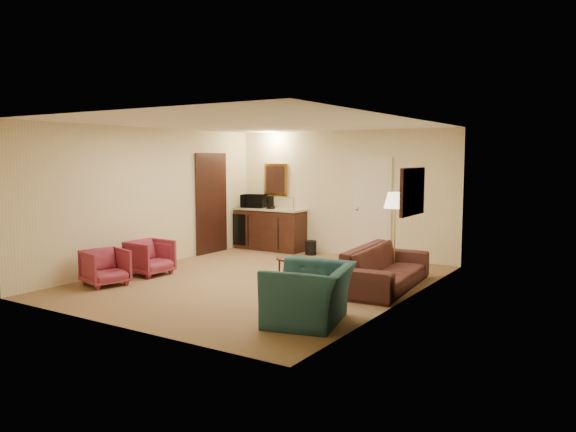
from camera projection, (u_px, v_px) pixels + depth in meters
name	position (u px, v px, depth m)	size (l,w,h in m)	color
ground	(260.00, 281.00, 9.35)	(6.00, 6.00, 0.00)	olive
room_walls	(280.00, 176.00, 9.87)	(5.02, 6.01, 2.61)	beige
wetbar_cabinet	(270.00, 229.00, 12.47)	(1.64, 0.58, 0.92)	#361E11
sofa	(385.00, 260.00, 8.81)	(2.23, 0.65, 0.87)	black
teal_armchair	(310.00, 284.00, 6.94)	(1.11, 0.72, 0.97)	#1D414A
rose_chair_near	(150.00, 256.00, 9.80)	(0.66, 0.62, 0.68)	#973142
rose_chair_far	(105.00, 265.00, 8.99)	(0.63, 0.59, 0.64)	#973142
coffee_table	(296.00, 271.00, 9.16)	(0.71, 0.48, 0.41)	black
floor_lamp	(395.00, 235.00, 9.48)	(0.39, 0.39, 1.47)	gold
waste_bin	(311.00, 248.00, 11.83)	(0.24, 0.24, 0.30)	black
microwave	(254.00, 200.00, 12.62)	(0.53, 0.29, 0.36)	black
coffee_maker	(271.00, 202.00, 12.33)	(0.15, 0.15, 0.28)	black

